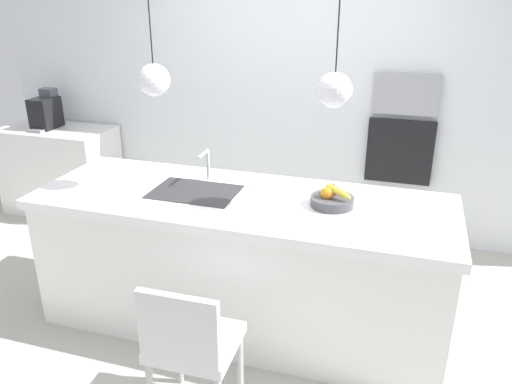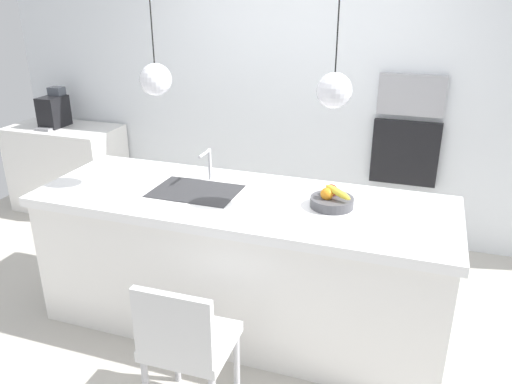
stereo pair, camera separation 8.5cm
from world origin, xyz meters
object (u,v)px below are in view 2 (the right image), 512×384
object	(u,v)px
coffee_machine	(54,111)
microwave	(412,95)
fruit_bowl	(332,200)
chair_near	(186,342)
oven	(405,153)

from	to	relation	value
coffee_machine	microwave	bearing A→B (deg)	5.00
fruit_bowl	chair_near	xyz separation A→B (m)	(-0.54, -0.95, -0.48)
fruit_bowl	oven	xyz separation A→B (m)	(0.35, 1.54, -0.13)
coffee_machine	microwave	size ratio (longest dim) A/B	0.70
fruit_bowl	chair_near	bearing A→B (deg)	-119.48
coffee_machine	chair_near	world-z (taller)	coffee_machine
chair_near	microwave	bearing A→B (deg)	70.47
oven	coffee_machine	bearing A→B (deg)	-175.00
microwave	coffee_machine	bearing A→B (deg)	-175.00
fruit_bowl	microwave	xyz separation A→B (m)	(0.35, 1.54, 0.37)
coffee_machine	oven	bearing A→B (deg)	5.00
fruit_bowl	microwave	size ratio (longest dim) A/B	0.49
microwave	oven	distance (m)	0.50
coffee_machine	oven	xyz separation A→B (m)	(3.40, 0.30, -0.18)
fruit_bowl	oven	distance (m)	1.58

